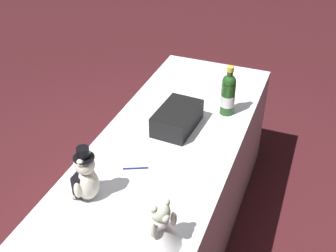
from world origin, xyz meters
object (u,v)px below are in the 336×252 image
Objects in this scene: signing_pen at (137,168)px; gift_case_black at (178,118)px; champagne_bottle at (228,94)px; teddy_bear_groom at (85,178)px; teddy_bear_bride at (158,224)px.

gift_case_black is (-0.42, 0.07, 0.06)m from signing_pen.
champagne_bottle is at bearing 156.77° from signing_pen.
champagne_bottle is 2.49× the size of signing_pen.
teddy_bear_groom is 1.02m from champagne_bottle.
champagne_bottle is at bearing 179.31° from teddy_bear_bride.
teddy_bear_bride is 0.71× the size of gift_case_black.
teddy_bear_groom is at bearing -24.15° from champagne_bottle.
teddy_bear_bride is at bearing 14.63° from gift_case_black.
gift_case_black is (-0.80, -0.21, -0.04)m from teddy_bear_bride.
gift_case_black is (-0.68, 0.20, -0.05)m from teddy_bear_groom.
gift_case_black reaches higher than signing_pen.
signing_pen is (-0.38, -0.27, -0.09)m from teddy_bear_bride.
signing_pen is at bearing -144.02° from teddy_bear_bride.
champagne_bottle is (-1.05, 0.01, 0.04)m from teddy_bear_bride.
teddy_bear_groom is at bearing -106.32° from teddy_bear_bride.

